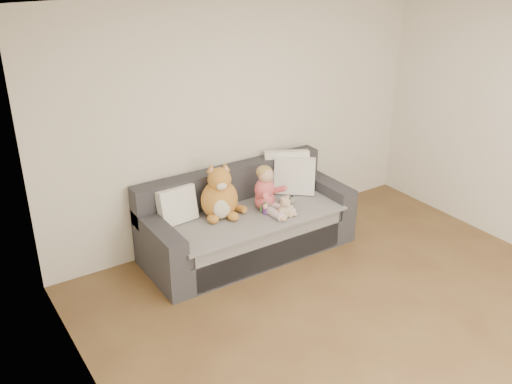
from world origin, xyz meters
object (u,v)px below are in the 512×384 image
Objects in this scene: plush_cat at (220,196)px; sippy_cup at (266,208)px; toddler at (267,192)px; teddy_bear at (285,209)px; sofa at (246,224)px.

plush_cat is 0.49m from sippy_cup.
toddler is 0.28m from teddy_bear.
sofa is 0.42m from toddler.
teddy_bear is (0.53, -0.38, -0.12)m from plush_cat.
sofa is at bearing 11.88° from plush_cat.
sippy_cup is (0.13, -0.18, 0.23)m from sofa.
sippy_cup is (-0.12, 0.17, -0.03)m from teddy_bear.
teddy_bear is (0.05, -0.25, -0.11)m from toddler.
toddler reaches higher than sippy_cup.
toddler reaches higher than sofa.
teddy_bear is at bearing -55.35° from sofa.
sippy_cup is at bearing -141.43° from toddler.
toddler is at bearing 48.28° from sippy_cup.
sippy_cup is at bearing -55.16° from sofa.
teddy_bear is (0.24, -0.35, 0.26)m from sofa.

